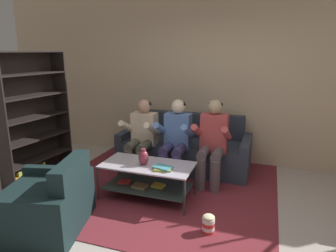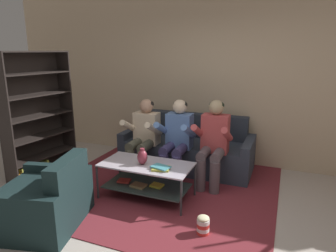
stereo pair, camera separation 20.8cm
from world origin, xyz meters
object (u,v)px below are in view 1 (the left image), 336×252
object	(u,v)px
person_seated_middle	(176,137)
person_seated_right	(212,139)
book_stack	(163,168)
bookshelf	(31,126)
popcorn_tub	(208,224)
couch	(185,150)
coffee_table	(147,176)
person_seated_left	(142,134)
vase	(144,157)
armchair	(46,205)

from	to	relation	value
person_seated_middle	person_seated_right	xyz separation A→B (m)	(0.55, 0.00, 0.01)
person_seated_right	book_stack	size ratio (longest dim) A/B	4.81
bookshelf	popcorn_tub	xyz separation A→B (m)	(2.79, -0.57, -0.71)
book_stack	couch	bearing A→B (deg)	94.03
person_seated_right	coffee_table	bearing A→B (deg)	-134.24
bookshelf	popcorn_tub	bearing A→B (deg)	-11.55
person_seated_middle	popcorn_tub	size ratio (longest dim) A/B	5.60
couch	person_seated_middle	distance (m)	0.63
bookshelf	popcorn_tub	world-z (taller)	bookshelf
person_seated_left	person_seated_right	xyz separation A→B (m)	(1.10, 0.01, 0.03)
person_seated_middle	person_seated_right	world-z (taller)	person_seated_right
person_seated_left	vase	distance (m)	0.83
bookshelf	armchair	bearing A→B (deg)	-43.45
person_seated_left	armchair	bearing A→B (deg)	-102.38
armchair	bookshelf	bearing A→B (deg)	136.55
book_stack	armchair	distance (m)	1.38
couch	book_stack	size ratio (longest dim) A/B	8.28
person_seated_left	person_seated_middle	size ratio (longest dim) A/B	0.98
coffee_table	bookshelf	distance (m)	1.94
person_seated_left	coffee_table	xyz separation A→B (m)	(0.39, -0.72, -0.33)
armchair	book_stack	bearing A→B (deg)	41.48
book_stack	armchair	bearing A→B (deg)	-138.52
person_seated_right	bookshelf	world-z (taller)	bookshelf
couch	bookshelf	bearing A→B (deg)	-149.80
coffee_table	couch	bearing A→B (deg)	82.65
person_seated_right	bookshelf	size ratio (longest dim) A/B	0.65
bookshelf	armchair	distance (m)	1.62
person_seated_right	vase	xyz separation A→B (m)	(-0.74, -0.75, -0.10)
vase	popcorn_tub	bearing A→B (deg)	-27.28
bookshelf	armchair	size ratio (longest dim) A/B	1.71
person_seated_left	coffee_table	size ratio (longest dim) A/B	0.99
couch	vase	size ratio (longest dim) A/B	9.87
coffee_table	book_stack	world-z (taller)	book_stack
book_stack	armchair	size ratio (longest dim) A/B	0.23
person_seated_middle	popcorn_tub	world-z (taller)	person_seated_middle
vase	book_stack	world-z (taller)	vase
bookshelf	person_seated_left	bearing A→B (deg)	24.30
popcorn_tub	vase	bearing A→B (deg)	152.72
person_seated_right	popcorn_tub	world-z (taller)	person_seated_right
person_seated_middle	armchair	distance (m)	1.99
coffee_table	bookshelf	size ratio (longest dim) A/B	0.62
person_seated_right	book_stack	world-z (taller)	person_seated_right
person_seated_middle	popcorn_tub	bearing A→B (deg)	-58.57
person_seated_left	person_seated_right	size ratio (longest dim) A/B	0.96
couch	vase	bearing A→B (deg)	-98.74
couch	person_seated_right	size ratio (longest dim) A/B	1.72
couch	book_stack	bearing A→B (deg)	-85.97
couch	coffee_table	xyz separation A→B (m)	(-0.16, -1.23, 0.02)
person_seated_left	person_seated_middle	xyz separation A→B (m)	(0.55, 0.00, 0.01)
person_seated_middle	book_stack	xyz separation A→B (m)	(0.09, -0.82, -0.17)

